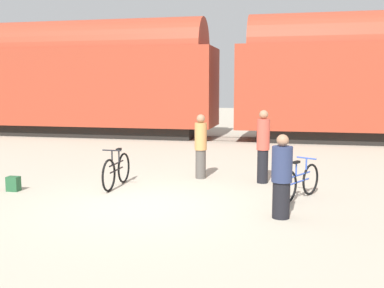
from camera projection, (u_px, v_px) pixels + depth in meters
The scene contains 10 objects.
ground_plane at pixel (146, 205), 9.19m from camera, with size 80.00×80.00×0.00m, color #B2A893.
freight_train at pixel (226, 75), 20.06m from camera, with size 50.10×2.84×5.48m.
rail_near at pixel (223, 141), 19.74m from camera, with size 62.10×0.07×0.01m, color #4C4238.
rail_far at pixel (228, 137), 21.13m from camera, with size 62.10×0.07×0.01m, color #4C4238.
bicycle_black at pixel (117, 171), 10.74m from camera, with size 0.46×1.72×0.94m.
bicycle_blue at pixel (300, 182), 9.59m from camera, with size 0.87×1.50×0.87m.
person_in_tan at pixel (201, 146), 11.70m from camera, with size 0.32×0.32×1.68m.
person_in_navy at pixel (282, 177), 8.17m from camera, with size 0.38×0.38×1.55m.
person_in_red at pixel (263, 146), 11.13m from camera, with size 0.32×0.32×1.82m.
backpack at pixel (13, 184), 10.35m from camera, with size 0.28×0.20×0.34m.
Camera 1 is at (2.83, -8.54, 2.42)m, focal length 42.00 mm.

